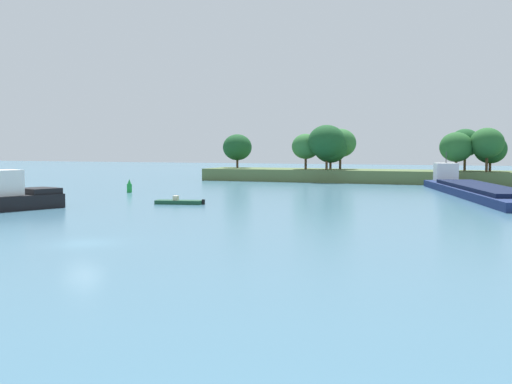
{
  "coord_description": "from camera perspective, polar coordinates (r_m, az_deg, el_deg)",
  "views": [
    {
      "loc": [
        26.75,
        -36.05,
        6.4
      ],
      "look_at": [
        -1.37,
        34.26,
        1.2
      ],
      "focal_mm": 46.44,
      "sensor_mm": 36.0,
      "label": 1
    }
  ],
  "objects": [
    {
      "name": "small_motorboat",
      "position": [
        74.28,
        -6.62,
        -0.85
      ],
      "size": [
        5.62,
        2.79,
        0.93
      ],
      "color": "#19472D",
      "rests_on": "ground"
    },
    {
      "name": "cargo_barge",
      "position": [
        90.96,
        18.44,
        0.2
      ],
      "size": [
        19.12,
        43.77,
        5.61
      ],
      "color": "navy",
      "rests_on": "ground"
    },
    {
      "name": "channel_buoy_green",
      "position": [
        94.14,
        -10.85,
        0.45
      ],
      "size": [
        0.7,
        0.7,
        1.9
      ],
      "color": "green",
      "rests_on": "ground"
    },
    {
      "name": "treeline_island",
      "position": [
        119.82,
        11.57,
        2.55
      ],
      "size": [
        76.38,
        10.7,
        10.34
      ],
      "color": "#566B3D",
      "rests_on": "ground"
    },
    {
      "name": "tugboat",
      "position": [
        71.12,
        -20.92,
        -0.39
      ],
      "size": [
        7.76,
        12.66,
        5.27
      ],
      "color": "black",
      "rests_on": "ground"
    },
    {
      "name": "ground_plane",
      "position": [
        45.35,
        -14.67,
        -4.31
      ],
      "size": [
        400.0,
        400.0,
        0.0
      ],
      "primitive_type": "plane",
      "color": "teal"
    },
    {
      "name": "channel_buoy_red",
      "position": [
        77.7,
        -16.86,
        -0.37
      ],
      "size": [
        0.7,
        0.7,
        1.9
      ],
      "color": "red",
      "rests_on": "ground"
    }
  ]
}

